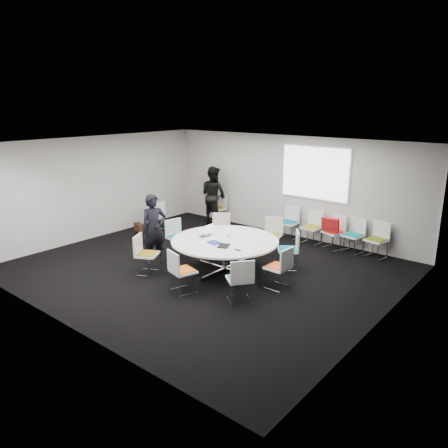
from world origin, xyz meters
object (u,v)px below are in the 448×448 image
Objects in this scene: chair_back_c at (333,239)px; maroon_bag at (154,210)px; conference_table at (225,247)px; chair_ring_f at (147,262)px; chair_ring_c at (272,242)px; brown_bag at (139,227)px; chair_ring_a at (278,275)px; chair_ring_h at (240,288)px; person_main at (154,229)px; chair_back_b at (311,234)px; chair_ring_b at (288,257)px; chair_ring_g at (183,279)px; chair_back_a at (289,229)px; chair_back_e at (376,247)px; chair_spare_left at (155,221)px; chair_person_back at (217,214)px; cup at (229,235)px; chair_ring_e at (178,244)px; chair_back_d at (352,242)px; person_back at (213,195)px; chair_ring_d at (221,237)px; laptop at (207,236)px.

maroon_bag is at bearing 37.61° from chair_back_c.
conference_table is 1.75m from chair_ring_f.
chair_ring_c reaches higher than brown_bag.
chair_ring_h is at bearing 167.76° from chair_ring_a.
person_main is (-0.37, 0.57, 0.55)m from chair_ring_f.
chair_ring_c is at bearing 73.95° from chair_back_b.
chair_ring_b is at bearing -33.76° from person_main.
chair_ring_g is at bearing 53.06° from chair_ring_f.
chair_back_e is at bearing 174.99° from chair_back_a.
chair_spare_left is at bearing 37.65° from chair_back_c.
chair_person_back is at bearing -30.89° from chair_spare_left.
chair_ring_g is at bearing 85.95° from chair_back_b.
chair_person_back is 3.96m from cup.
chair_ring_h is at bearing 79.43° from chair_ring_e.
chair_back_d is 4.54m from person_back.
chair_ring_c is 1.33m from chair_back_a.
chair_spare_left is at bearing 77.36° from chair_ring_a.
chair_ring_f and chair_ring_h have the same top height.
chair_ring_f is at bearing -123.53° from person_main.
chair_ring_d is at bearing 9.27° from person_main.
chair_ring_b and chair_ring_g have the same top height.
chair_ring_b is 1.00× the size of chair_ring_f.
chair_ring_h is (1.13, 0.39, 0.00)m from chair_ring_g.
chair_back_a and chair_back_d have the same top height.
chair_ring_a and chair_person_back have the same top height.
chair_ring_c is at bearing -12.45° from person_main.
chair_back_c is 1.00× the size of chair_back_d.
chair_back_a is at bearing 109.89° from chair_ring_g.
chair_ring_g and chair_spare_left have the same top height.
chair_back_a is 1.00× the size of chair_back_b.
chair_ring_c is at bearing 59.60° from chair_ring_h.
chair_ring_h is at bearing 103.95° from chair_back_a.
chair_ring_b and chair_person_back have the same top height.
chair_spare_left reaches higher than laptop.
chair_ring_b is 1.00× the size of chair_spare_left.
person_back reaches higher than chair_back_d.
chair_ring_g is at bearing 132.54° from chair_person_back.
chair_back_a is 0.49× the size of person_back.
chair_back_c is (1.12, 4.38, 0.00)m from chair_ring_g.
chair_ring_c is at bearing 17.13° from chair_ring_b.
conference_table is 0.30m from cup.
chair_ring_b is 1.00× the size of chair_back_b.
chair_ring_h is 2.20× the size of maroon_bag.
chair_ring_e is at bearing -124.51° from chair_spare_left.
chair_ring_a reaches higher than laptop.
conference_table is at bearing -114.38° from chair_spare_left.
chair_ring_g is at bearing 80.14° from chair_back_d.
chair_spare_left is 3.74m from cup.
chair_ring_f is at bearing 62.25° from chair_back_e.
chair_ring_f reaches higher than maroon_bag.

